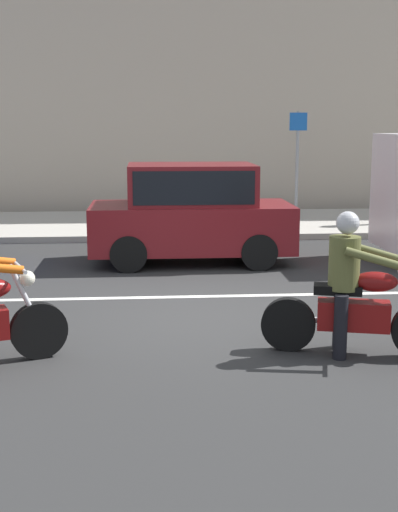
{
  "coord_description": "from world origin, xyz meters",
  "views": [
    {
      "loc": [
        -0.76,
        -9.11,
        2.52
      ],
      "look_at": [
        -0.13,
        -0.8,
        0.94
      ],
      "focal_mm": 49.11,
      "sensor_mm": 36.0,
      "label": 1
    }
  ],
  "objects_px": {
    "parked_hatchback_maroon": "(191,212)",
    "pedestrian_bystander": "(382,182)",
    "motorcycle_with_rider_olive": "(353,297)",
    "street_sign_post": "(297,154)"
  },
  "relations": [
    {
      "from": "motorcycle_with_rider_olive",
      "to": "street_sign_post",
      "type": "xyz_separation_m",
      "value": [
        1.57,
        10.24,
        1.1
      ]
    },
    {
      "from": "street_sign_post",
      "to": "motorcycle_with_rider_olive",
      "type": "bearing_deg",
      "value": -98.73
    },
    {
      "from": "motorcycle_with_rider_olive",
      "to": "parked_hatchback_maroon",
      "type": "height_order",
      "value": "parked_hatchback_maroon"
    },
    {
      "from": "street_sign_post",
      "to": "parked_hatchback_maroon",
      "type": "bearing_deg",
      "value": -121.35
    },
    {
      "from": "motorcycle_with_rider_olive",
      "to": "parked_hatchback_maroon",
      "type": "distance_m",
      "value": 5.51
    },
    {
      "from": "motorcycle_with_rider_olive",
      "to": "pedestrian_bystander",
      "type": "bearing_deg",
      "value": 69.49
    },
    {
      "from": "parked_hatchback_maroon",
      "to": "pedestrian_bystander",
      "type": "relative_size",
      "value": 2.08
    },
    {
      "from": "parked_hatchback_maroon",
      "to": "street_sign_post",
      "type": "height_order",
      "value": "street_sign_post"
    },
    {
      "from": "motorcycle_with_rider_olive",
      "to": "street_sign_post",
      "type": "height_order",
      "value": "street_sign_post"
    },
    {
      "from": "motorcycle_with_rider_olive",
      "to": "parked_hatchback_maroon",
      "type": "bearing_deg",
      "value": 105.07
    }
  ]
}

